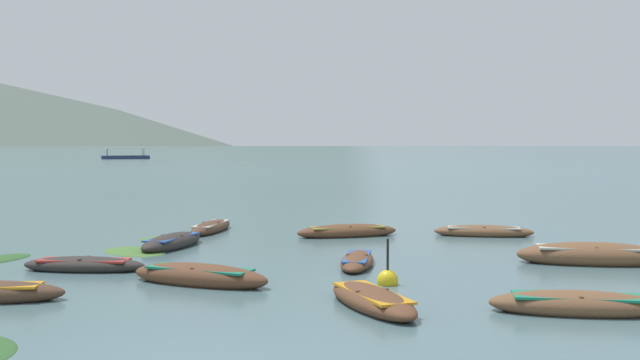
# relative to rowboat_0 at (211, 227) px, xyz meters

# --- Properties ---
(ground_plane) EXTENTS (6000.00, 6000.00, 0.00)m
(ground_plane) POSITION_rel_rowboat_0_xyz_m (3.62, 1481.88, -0.16)
(ground_plane) COLOR slate
(mountain_1) EXTENTS (1914.41, 1914.41, 490.87)m
(mountain_1) POSITION_rel_rowboat_0_xyz_m (-801.37, 1674.90, 245.28)
(mountain_1) COLOR #56665B
(mountain_1) RESTS_ON ground
(mountain_2) EXTENTS (1023.41, 1023.41, 376.66)m
(mountain_2) POSITION_rel_rowboat_0_xyz_m (-208.03, 1671.16, 188.17)
(mountain_2) COLOR #56665B
(mountain_2) RESTS_ON ground
(mountain_3) EXTENTS (1258.37, 1258.37, 367.46)m
(mountain_3) POSITION_rel_rowboat_0_xyz_m (390.21, 1656.26, 183.57)
(mountain_3) COLOR slate
(mountain_3) RESTS_ON ground
(rowboat_0) EXTENTS (1.37, 3.90, 0.50)m
(rowboat_0) POSITION_rel_rowboat_0_xyz_m (0.00, 0.00, 0.00)
(rowboat_0) COLOR #4C3323
(rowboat_0) RESTS_ON ground
(rowboat_1) EXTENTS (3.65, 1.39, 0.50)m
(rowboat_1) POSITION_rel_rowboat_0_xyz_m (10.14, -0.80, -0.00)
(rowboat_1) COLOR brown
(rowboat_1) RESTS_ON ground
(rowboat_2) EXTENTS (1.13, 3.19, 0.42)m
(rowboat_2) POSITION_rel_rowboat_0_xyz_m (5.57, -7.55, -0.03)
(rowboat_2) COLOR brown
(rowboat_2) RESTS_ON ground
(rowboat_3) EXTENTS (3.90, 2.28, 0.56)m
(rowboat_3) POSITION_rel_rowboat_0_xyz_m (5.20, -1.18, 0.02)
(rowboat_3) COLOR brown
(rowboat_3) RESTS_ON ground
(rowboat_4) EXTENTS (3.30, 1.07, 0.47)m
(rowboat_4) POSITION_rel_rowboat_0_xyz_m (-1.62, -8.71, -0.01)
(rowboat_4) COLOR #2D2826
(rowboat_4) RESTS_ON ground
(rowboat_5) EXTENTS (2.34, 3.54, 0.50)m
(rowboat_5) POSITION_rel_rowboat_0_xyz_m (5.88, -12.68, 0.00)
(rowboat_5) COLOR brown
(rowboat_5) RESTS_ON ground
(rowboat_7) EXTENTS (1.83, 3.65, 0.57)m
(rowboat_7) POSITION_rel_rowboat_0_xyz_m (-0.39, -4.35, 0.02)
(rowboat_7) COLOR #2D2826
(rowboat_7) RESTS_ON ground
(rowboat_8) EXTENTS (4.27, 1.75, 0.75)m
(rowboat_8) POSITION_rel_rowboat_0_xyz_m (12.14, -6.85, 0.07)
(rowboat_8) COLOR brown
(rowboat_8) RESTS_ON ground
(rowboat_9) EXTENTS (3.54, 1.39, 0.55)m
(rowboat_9) POSITION_rel_rowboat_0_xyz_m (9.93, -12.97, 0.02)
(rowboat_9) COLOR brown
(rowboat_9) RESTS_ON ground
(rowboat_11) EXTENTS (3.77, 2.23, 0.62)m
(rowboat_11) POSITION_rel_rowboat_0_xyz_m (1.82, -10.39, 0.04)
(rowboat_11) COLOR brown
(rowboat_11) RESTS_ON ground
(ferry_0) EXTENTS (10.77, 7.21, 2.54)m
(ferry_0) POSITION_rel_rowboat_0_xyz_m (-45.51, 131.31, 0.29)
(ferry_0) COLOR navy
(ferry_0) RESTS_ON ground
(mooring_buoy) EXTENTS (0.50, 0.50, 1.25)m
(mooring_buoy) POSITION_rel_rowboat_0_xyz_m (6.30, -10.23, -0.04)
(mooring_buoy) COLOR yellow
(mooring_buoy) RESTS_ON ground
(weed_patch_0) EXTENTS (2.92, 2.95, 0.14)m
(weed_patch_0) POSITION_rel_rowboat_0_xyz_m (-1.31, -5.32, -0.16)
(weed_patch_0) COLOR #477033
(weed_patch_0) RESTS_ON ground
(weed_patch_1) EXTENTS (2.20, 2.37, 0.14)m
(weed_patch_1) POSITION_rel_rowboat_0_xyz_m (-1.23, -2.20, -0.16)
(weed_patch_1) COLOR #477033
(weed_patch_1) RESTS_ON ground
(weed_patch_4) EXTENTS (2.76, 3.14, 0.14)m
(weed_patch_4) POSITION_rel_rowboat_0_xyz_m (9.55, -11.93, -0.16)
(weed_patch_4) COLOR #38662D
(weed_patch_4) RESTS_ON ground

